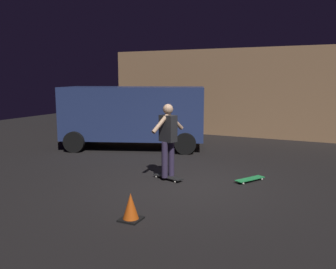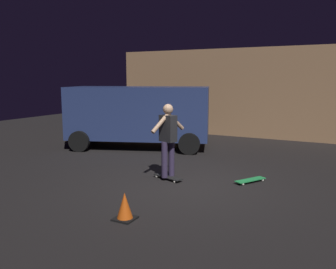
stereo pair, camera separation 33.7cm
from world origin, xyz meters
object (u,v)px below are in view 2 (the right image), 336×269
Objects in this scene: traffic_cone at (125,207)px; parked_van at (139,113)px; skater at (168,135)px; skateboard_spare at (250,180)px; skateboard_ridden at (168,177)px.

parked_van is at bearing 119.83° from traffic_cone.
skater is 3.63× the size of traffic_cone.
parked_van is at bearing 151.28° from skateboard_spare.
parked_van is 5.18m from skateboard_spare.
skateboard_ridden and skateboard_spare have the same top height.
skateboard_ridden is 2.47m from traffic_cone.
traffic_cone is (0.46, -2.42, -0.83)m from skater.
parked_van is at bearing 131.24° from skater.
skateboard_spare is at bearing -28.72° from parked_van.
skateboard_ridden is at bearing -48.76° from parked_van.
skateboard_ridden is 1.86m from skateboard_spare.
parked_van is 4.23m from skateboard_ridden.
skater is at bearing -159.98° from skateboard_spare.
traffic_cone is at bearing -112.84° from skateboard_spare.
traffic_cone is (3.15, -5.49, -0.95)m from parked_van.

